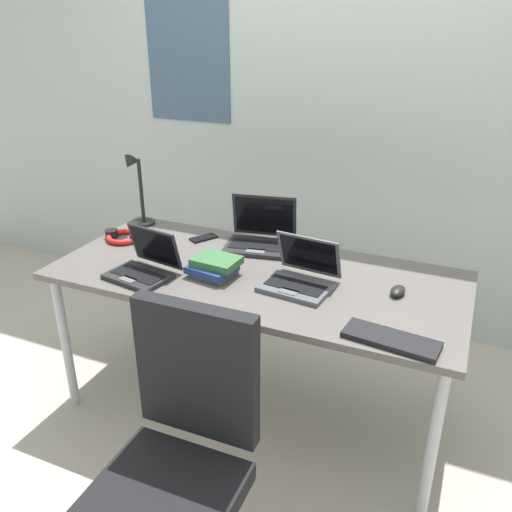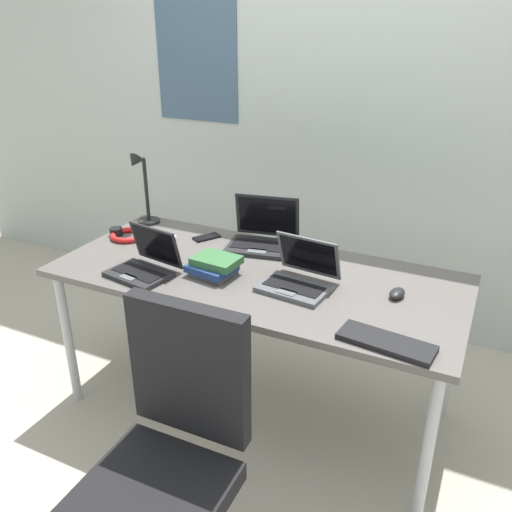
{
  "view_description": "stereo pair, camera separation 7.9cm",
  "coord_description": "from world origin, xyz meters",
  "px_view_note": "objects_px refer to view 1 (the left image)",
  "views": [
    {
      "loc": [
        0.84,
        -1.92,
        1.77
      ],
      "look_at": [
        0.0,
        0.0,
        0.82
      ],
      "focal_mm": 37.17,
      "sensor_mm": 36.0,
      "label": 1
    },
    {
      "loc": [
        0.91,
        -1.89,
        1.77
      ],
      "look_at": [
        0.0,
        0.0,
        0.82
      ],
      "focal_mm": 37.17,
      "sensor_mm": 36.0,
      "label": 2
    }
  ],
  "objects_px": {
    "computer_mouse": "(398,291)",
    "headphones": "(124,237)",
    "pill_bottle": "(170,245)",
    "book_stack": "(214,267)",
    "office_chair": "(176,485)",
    "desk_lamp": "(137,191)",
    "laptop_near_lamp": "(261,237)",
    "laptop_by_keyboard": "(300,277)",
    "laptop_front_left": "(143,267)",
    "external_keyboard": "(391,340)",
    "cell_phone": "(204,238)"
  },
  "relations": [
    {
      "from": "laptop_near_lamp",
      "to": "desk_lamp",
      "type": "bearing_deg",
      "value": -179.67
    },
    {
      "from": "external_keyboard",
      "to": "headphones",
      "type": "distance_m",
      "value": 1.47
    },
    {
      "from": "laptop_by_keyboard",
      "to": "pill_bottle",
      "type": "relative_size",
      "value": 3.86
    },
    {
      "from": "laptop_by_keyboard",
      "to": "computer_mouse",
      "type": "bearing_deg",
      "value": 12.82
    },
    {
      "from": "laptop_front_left",
      "to": "pill_bottle",
      "type": "bearing_deg",
      "value": 94.88
    },
    {
      "from": "laptop_front_left",
      "to": "headphones",
      "type": "bearing_deg",
      "value": 137.32
    },
    {
      "from": "laptop_front_left",
      "to": "cell_phone",
      "type": "bearing_deg",
      "value": 85.42
    },
    {
      "from": "computer_mouse",
      "to": "headphones",
      "type": "height_order",
      "value": "headphones"
    },
    {
      "from": "cell_phone",
      "to": "pill_bottle",
      "type": "height_order",
      "value": "pill_bottle"
    },
    {
      "from": "laptop_near_lamp",
      "to": "book_stack",
      "type": "xyz_separation_m",
      "value": [
        -0.06,
        -0.38,
        -0.01
      ]
    },
    {
      "from": "desk_lamp",
      "to": "computer_mouse",
      "type": "bearing_deg",
      "value": -9.44
    },
    {
      "from": "laptop_by_keyboard",
      "to": "headphones",
      "type": "xyz_separation_m",
      "value": [
        -0.98,
        0.13,
        -0.03
      ]
    },
    {
      "from": "laptop_by_keyboard",
      "to": "laptop_front_left",
      "type": "bearing_deg",
      "value": -165.08
    },
    {
      "from": "book_stack",
      "to": "office_chair",
      "type": "relative_size",
      "value": 0.23
    },
    {
      "from": "laptop_front_left",
      "to": "cell_phone",
      "type": "relative_size",
      "value": 2.23
    },
    {
      "from": "desk_lamp",
      "to": "book_stack",
      "type": "relative_size",
      "value": 1.8
    },
    {
      "from": "laptop_near_lamp",
      "to": "office_chair",
      "type": "distance_m",
      "value": 1.25
    },
    {
      "from": "laptop_near_lamp",
      "to": "headphones",
      "type": "bearing_deg",
      "value": -163.38
    },
    {
      "from": "book_stack",
      "to": "desk_lamp",
      "type": "bearing_deg",
      "value": 149.8
    },
    {
      "from": "computer_mouse",
      "to": "headphones",
      "type": "relative_size",
      "value": 0.45
    },
    {
      "from": "computer_mouse",
      "to": "pill_bottle",
      "type": "distance_m",
      "value": 1.07
    },
    {
      "from": "computer_mouse",
      "to": "laptop_front_left",
      "type": "bearing_deg",
      "value": -158.04
    },
    {
      "from": "pill_bottle",
      "to": "book_stack",
      "type": "bearing_deg",
      "value": -23.69
    },
    {
      "from": "laptop_front_left",
      "to": "book_stack",
      "type": "xyz_separation_m",
      "value": [
        0.28,
        0.12,
        0.0
      ]
    },
    {
      "from": "headphones",
      "to": "book_stack",
      "type": "distance_m",
      "value": 0.64
    },
    {
      "from": "computer_mouse",
      "to": "office_chair",
      "type": "relative_size",
      "value": 0.1
    },
    {
      "from": "book_stack",
      "to": "computer_mouse",
      "type": "bearing_deg",
      "value": 10.5
    },
    {
      "from": "laptop_front_left",
      "to": "external_keyboard",
      "type": "height_order",
      "value": "laptop_front_left"
    },
    {
      "from": "external_keyboard",
      "to": "desk_lamp",
      "type": "bearing_deg",
      "value": 164.56
    },
    {
      "from": "office_chair",
      "to": "desk_lamp",
      "type": "bearing_deg",
      "value": 127.9
    },
    {
      "from": "external_keyboard",
      "to": "computer_mouse",
      "type": "xyz_separation_m",
      "value": [
        -0.04,
        0.36,
        0.01
      ]
    },
    {
      "from": "laptop_near_lamp",
      "to": "computer_mouse",
      "type": "relative_size",
      "value": 3.79
    },
    {
      "from": "laptop_by_keyboard",
      "to": "cell_phone",
      "type": "height_order",
      "value": "laptop_by_keyboard"
    },
    {
      "from": "laptop_near_lamp",
      "to": "external_keyboard",
      "type": "xyz_separation_m",
      "value": [
        0.75,
        -0.6,
        -0.04
      ]
    },
    {
      "from": "laptop_by_keyboard",
      "to": "pill_bottle",
      "type": "distance_m",
      "value": 0.68
    },
    {
      "from": "external_keyboard",
      "to": "book_stack",
      "type": "height_order",
      "value": "book_stack"
    },
    {
      "from": "laptop_near_lamp",
      "to": "laptop_by_keyboard",
      "type": "distance_m",
      "value": 0.45
    },
    {
      "from": "headphones",
      "to": "laptop_near_lamp",
      "type": "bearing_deg",
      "value": 16.62
    },
    {
      "from": "external_keyboard",
      "to": "pill_bottle",
      "type": "height_order",
      "value": "pill_bottle"
    },
    {
      "from": "laptop_near_lamp",
      "to": "book_stack",
      "type": "distance_m",
      "value": 0.38
    },
    {
      "from": "laptop_near_lamp",
      "to": "laptop_by_keyboard",
      "type": "relative_size",
      "value": 1.19
    },
    {
      "from": "laptop_by_keyboard",
      "to": "headphones",
      "type": "bearing_deg",
      "value": 172.57
    },
    {
      "from": "desk_lamp",
      "to": "laptop_by_keyboard",
      "type": "height_order",
      "value": "desk_lamp"
    },
    {
      "from": "laptop_near_lamp",
      "to": "office_chair",
      "type": "relative_size",
      "value": 0.37
    },
    {
      "from": "desk_lamp",
      "to": "headphones",
      "type": "relative_size",
      "value": 1.87
    },
    {
      "from": "laptop_by_keyboard",
      "to": "headphones",
      "type": "relative_size",
      "value": 1.43
    },
    {
      "from": "book_stack",
      "to": "external_keyboard",
      "type": "bearing_deg",
      "value": -15.09
    },
    {
      "from": "laptop_near_lamp",
      "to": "laptop_front_left",
      "type": "xyz_separation_m",
      "value": [
        -0.34,
        -0.5,
        -0.01
      ]
    },
    {
      "from": "laptop_front_left",
      "to": "book_stack",
      "type": "relative_size",
      "value": 1.36
    },
    {
      "from": "desk_lamp",
      "to": "pill_bottle",
      "type": "relative_size",
      "value": 5.07
    }
  ]
}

